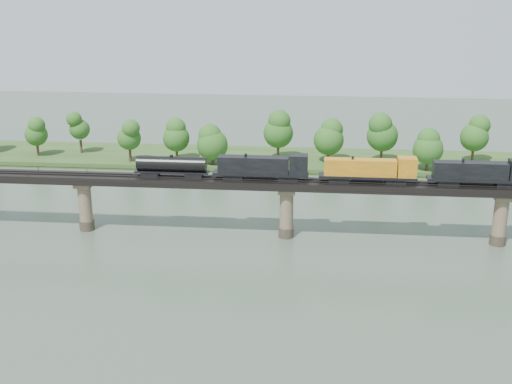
{
  "coord_description": "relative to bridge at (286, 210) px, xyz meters",
  "views": [
    {
      "loc": [
        5.53,
        -86.42,
        46.62
      ],
      "look_at": [
        -5.91,
        30.0,
        9.0
      ],
      "focal_mm": 45.0,
      "sensor_mm": 36.0,
      "label": 1
    }
  ],
  "objects": [
    {
      "name": "bridge",
      "position": [
        0.0,
        0.0,
        0.0
      ],
      "size": [
        236.0,
        30.0,
        11.5
      ],
      "color": "#473A2D",
      "rests_on": "ground"
    },
    {
      "name": "far_treeline",
      "position": [
        -8.21,
        50.52,
        3.37
      ],
      "size": [
        289.06,
        17.54,
        13.6
      ],
      "color": "#382619",
      "rests_on": "far_bank"
    },
    {
      "name": "freight_train",
      "position": [
        8.51,
        -0.0,
        8.45
      ],
      "size": [
        73.42,
        2.86,
        5.05
      ],
      "color": "black",
      "rests_on": "bridge"
    },
    {
      "name": "far_bank",
      "position": [
        0.0,
        55.0,
        -4.66
      ],
      "size": [
        300.0,
        24.0,
        1.6
      ],
      "primitive_type": "cube",
      "color": "#2B491D",
      "rests_on": "ground"
    },
    {
      "name": "bridge_superstructure",
      "position": [
        0.0,
        0.0,
        6.33
      ],
      "size": [
        220.0,
        4.9,
        0.75
      ],
      "color": "black",
      "rests_on": "bridge"
    },
    {
      "name": "ground",
      "position": [
        0.0,
        -30.0,
        -5.46
      ],
      "size": [
        400.0,
        400.0,
        0.0
      ],
      "primitive_type": "plane",
      "color": "#394939",
      "rests_on": "ground"
    }
  ]
}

